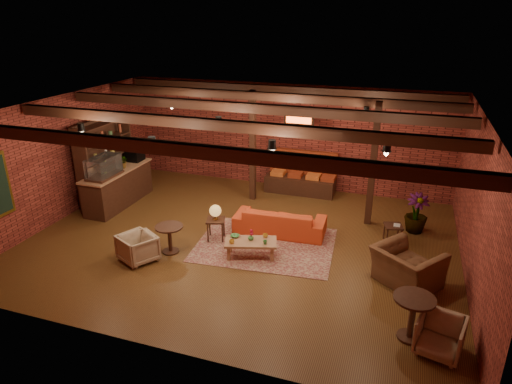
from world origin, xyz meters
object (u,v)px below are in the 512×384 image
(armchair_a, at_px, (136,246))
(armchair_far, at_px, (440,334))
(sofa, at_px, (280,221))
(coffee_table, at_px, (250,242))
(plant_tall, at_px, (422,176))
(round_table_left, at_px, (170,235))
(side_table_lamp, at_px, (215,213))
(armchair_right, at_px, (408,261))
(side_table_book, at_px, (393,227))
(round_table_right, at_px, (413,311))
(armchair_b, at_px, (140,247))

(armchair_a, relative_size, armchair_far, 0.97)
(sofa, relative_size, armchair_a, 3.23)
(coffee_table, distance_m, armchair_a, 2.53)
(plant_tall, bearing_deg, round_table_left, -151.22)
(coffee_table, relative_size, armchair_a, 1.82)
(side_table_lamp, height_order, armchair_right, armchair_right)
(armchair_a, bearing_deg, side_table_lamp, -14.07)
(armchair_a, bearing_deg, round_table_left, -16.14)
(coffee_table, height_order, armchair_a, armchair_a)
(round_table_left, xyz_separation_m, side_table_book, (4.82, 2.13, -0.02))
(round_table_left, xyz_separation_m, armchair_far, (5.75, -1.57, -0.09))
(armchair_right, bearing_deg, round_table_left, 40.87)
(round_table_left, bearing_deg, sofa, 39.57)
(round_table_right, relative_size, armchair_far, 1.13)
(side_table_book, bearing_deg, armchair_b, -152.96)
(armchair_b, bearing_deg, armchair_far, 23.10)
(round_table_right, distance_m, armchair_far, 0.53)
(armchair_b, xyz_separation_m, plant_tall, (5.76, 3.48, 1.16))
(sofa, relative_size, plant_tall, 0.75)
(plant_tall, bearing_deg, side_table_book, -122.34)
(round_table_left, distance_m, armchair_b, 0.72)
(coffee_table, xyz_separation_m, armchair_far, (3.94, -1.97, 0.00))
(side_table_book, bearing_deg, armchair_right, -78.53)
(side_table_book, bearing_deg, coffee_table, -150.11)
(armchair_a, height_order, round_table_right, round_table_right)
(armchair_far, xyz_separation_m, plant_tall, (-0.43, 4.49, 1.14))
(sofa, distance_m, armchair_a, 3.52)
(armchair_a, height_order, armchair_far, armchair_far)
(sofa, xyz_separation_m, side_table_lamp, (-1.38, -0.82, 0.36))
(side_table_lamp, distance_m, armchair_right, 4.47)
(round_table_left, xyz_separation_m, armchair_b, (-0.44, -0.55, -0.11))
(armchair_far, bearing_deg, armchair_b, -175.57)
(side_table_book, bearing_deg, sofa, -172.03)
(round_table_left, bearing_deg, armchair_b, -128.35)
(side_table_book, bearing_deg, side_table_lamp, -163.58)
(round_table_right, relative_size, plant_tall, 0.27)
(round_table_left, height_order, armchair_b, armchair_b)
(armchair_a, bearing_deg, coffee_table, -41.29)
(sofa, relative_size, side_table_lamp, 2.49)
(armchair_b, relative_size, armchair_far, 0.95)
(coffee_table, relative_size, round_table_left, 1.92)
(sofa, relative_size, armchair_far, 3.14)
(side_table_book, height_order, plant_tall, plant_tall)
(coffee_table, distance_m, armchair_right, 3.37)
(armchair_right, xyz_separation_m, armchair_far, (0.57, -1.93, -0.17))
(armchair_far, distance_m, plant_tall, 4.65)
(side_table_lamp, bearing_deg, side_table_book, 16.42)
(armchair_right, distance_m, plant_tall, 2.75)
(armchair_a, distance_m, round_table_right, 5.88)
(side_table_book, bearing_deg, round_table_left, -156.16)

